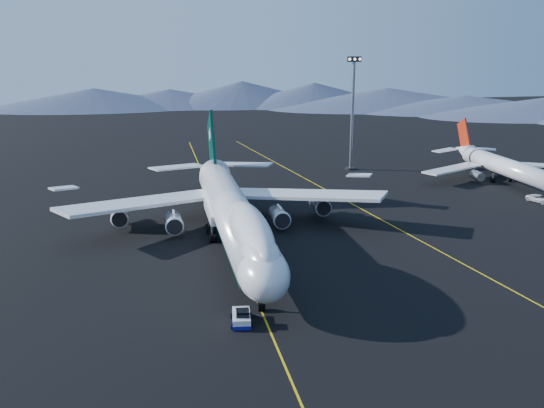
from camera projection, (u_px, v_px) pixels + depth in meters
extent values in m
plane|color=black|center=(233.00, 245.00, 102.37)|extent=(500.00, 500.00, 0.00)
cube|color=#E1B90D|center=(233.00, 245.00, 102.37)|extent=(0.25, 220.00, 0.01)
cube|color=#E1B90D|center=(379.00, 219.00, 117.54)|extent=(28.08, 198.09, 0.01)
cone|color=#444D68|center=(94.00, 96.00, 312.22)|extent=(100.00, 100.00, 12.00)
cone|color=#444D68|center=(242.00, 94.00, 327.61)|extent=(100.00, 100.00, 12.00)
cone|color=#444D68|center=(387.00, 95.00, 318.28)|extent=(100.00, 100.00, 12.00)
cylinder|color=silver|center=(233.00, 213.00, 100.92)|extent=(6.50, 56.00, 6.50)
ellipsoid|color=silver|center=(263.00, 274.00, 74.40)|extent=(6.50, 10.40, 6.50)
ellipsoid|color=silver|center=(250.00, 232.00, 82.75)|extent=(5.13, 25.16, 5.85)
cube|color=black|center=(266.00, 271.00, 72.20)|extent=(3.60, 1.61, 1.29)
cone|color=silver|center=(212.00, 169.00, 131.96)|extent=(6.50, 12.00, 6.50)
cube|color=#033228|center=(232.00, 216.00, 102.10)|extent=(6.24, 60.00, 1.10)
cube|color=silver|center=(228.00, 211.00, 106.41)|extent=(7.50, 13.00, 1.60)
cube|color=silver|center=(144.00, 202.00, 109.16)|extent=(30.62, 23.28, 2.83)
cube|color=silver|center=(300.00, 195.00, 114.67)|extent=(30.62, 23.28, 2.83)
cylinder|color=slate|center=(174.00, 222.00, 107.04)|extent=(2.90, 5.50, 2.90)
cylinder|color=slate|center=(120.00, 215.00, 111.39)|extent=(2.90, 5.50, 2.90)
cylinder|color=slate|center=(279.00, 216.00, 110.65)|extent=(2.90, 5.50, 2.90)
cylinder|color=slate|center=(319.00, 204.00, 118.62)|extent=(2.90, 5.50, 2.90)
cube|color=#033228|center=(212.00, 147.00, 129.72)|extent=(0.55, 14.11, 15.94)
cube|color=silver|center=(177.00, 167.00, 131.85)|extent=(12.39, 9.47, 0.98)
cube|color=silver|center=(245.00, 164.00, 134.70)|extent=(12.39, 9.47, 0.98)
cylinder|color=black|center=(261.00, 307.00, 77.13)|extent=(0.90, 1.10, 1.10)
cube|color=silver|center=(241.00, 318.00, 73.67)|extent=(2.63, 4.51, 1.07)
cube|color=navy|center=(241.00, 320.00, 73.77)|extent=(2.75, 4.72, 0.49)
cube|color=black|center=(241.00, 312.00, 73.47)|extent=(1.73, 1.73, 0.88)
cylinder|color=silver|center=(508.00, 168.00, 144.82)|extent=(4.29, 36.09, 4.29)
cone|color=silver|center=(464.00, 151.00, 165.00)|extent=(4.29, 7.90, 4.29)
cube|color=silver|center=(453.00, 169.00, 148.25)|extent=(18.94, 12.79, 0.39)
cube|color=silver|center=(535.00, 165.00, 152.54)|extent=(18.94, 12.79, 0.39)
cylinder|color=slate|center=(477.00, 176.00, 146.89)|extent=(2.14, 3.95, 2.14)
cylinder|color=slate|center=(523.00, 173.00, 149.25)|extent=(2.14, 3.95, 2.14)
cube|color=#9F220E|center=(464.00, 135.00, 164.42)|extent=(0.39, 7.69, 9.09)
imported|color=silver|center=(540.00, 199.00, 129.37)|extent=(4.37, 6.09, 1.54)
cylinder|color=black|center=(350.00, 168.00, 162.90)|extent=(2.74, 2.74, 0.46)
cylinder|color=slate|center=(352.00, 116.00, 159.26)|extent=(0.80, 0.80, 28.57)
cube|color=black|center=(354.00, 59.00, 155.47)|extent=(3.66, 0.91, 1.37)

